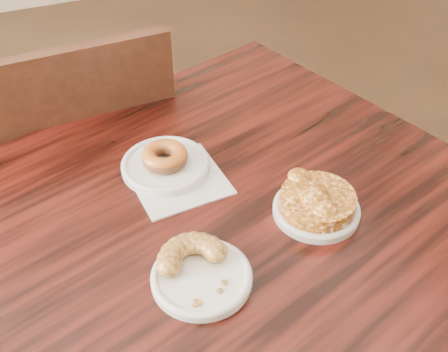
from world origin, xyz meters
name	(u,v)px	position (x,y,z in m)	size (l,w,h in m)	color
floor	(228,339)	(0.00, 0.00, 0.00)	(5.00, 5.00, 0.00)	black
cafe_table	(235,351)	(-0.09, -0.25, 0.38)	(0.89, 0.89, 0.75)	black
chair_far	(70,172)	(-0.30, 0.35, 0.45)	(0.49, 0.49, 0.90)	black
napkin	(178,180)	(-0.15, -0.12, 0.75)	(0.15, 0.15, 0.00)	silver
plate_donut	(166,165)	(-0.16, -0.08, 0.76)	(0.16, 0.16, 0.01)	white
plate_cruller	(202,278)	(-0.19, -0.34, 0.76)	(0.15, 0.15, 0.01)	white
plate_fritter	(316,210)	(0.04, -0.28, 0.76)	(0.14, 0.14, 0.01)	silver
glazed_donut	(165,156)	(-0.16, -0.08, 0.78)	(0.08, 0.08, 0.03)	#995116
apple_fritter	(318,198)	(0.04, -0.28, 0.78)	(0.17, 0.17, 0.04)	#4B2608
cruller_fragment	(201,268)	(-0.19, -0.34, 0.78)	(0.12, 0.12, 0.03)	brown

